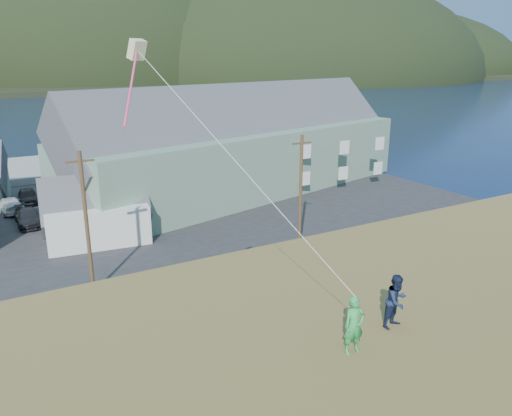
{
  "coord_description": "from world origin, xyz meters",
  "views": [
    {
      "loc": [
        -8.31,
        -27.82,
        14.14
      ],
      "look_at": [
        0.45,
        -12.61,
        8.8
      ],
      "focal_mm": 35.0,
      "sensor_mm": 36.0,
      "label": 1
    }
  ],
  "objects_px": {
    "kite_flyer_navy": "(397,301)",
    "shed_white": "(96,211)",
    "kite_flyer_green": "(354,325)",
    "lodge": "(245,143)"
  },
  "relations": [
    {
      "from": "kite_flyer_navy",
      "to": "shed_white",
      "type": "bearing_deg",
      "value": 82.58
    },
    {
      "from": "shed_white",
      "to": "kite_flyer_green",
      "type": "bearing_deg",
      "value": -83.87
    },
    {
      "from": "lodge",
      "to": "shed_white",
      "type": "relative_size",
      "value": 4.75
    },
    {
      "from": "lodge",
      "to": "kite_flyer_green",
      "type": "distance_m",
      "value": 42.33
    },
    {
      "from": "shed_white",
      "to": "kite_flyer_green",
      "type": "xyz_separation_m",
      "value": [
        -0.37,
        -30.67,
        5.47
      ]
    },
    {
      "from": "lodge",
      "to": "shed_white",
      "type": "xyz_separation_m",
      "value": [
        -17.53,
        -7.61,
        -2.85
      ]
    },
    {
      "from": "lodge",
      "to": "kite_flyer_navy",
      "type": "distance_m",
      "value": 41.24
    },
    {
      "from": "lodge",
      "to": "kite_flyer_green",
      "type": "bearing_deg",
      "value": -128.87
    },
    {
      "from": "kite_flyer_green",
      "to": "kite_flyer_navy",
      "type": "relative_size",
      "value": 1.0
    },
    {
      "from": "lodge",
      "to": "kite_flyer_navy",
      "type": "height_order",
      "value": "lodge"
    }
  ]
}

